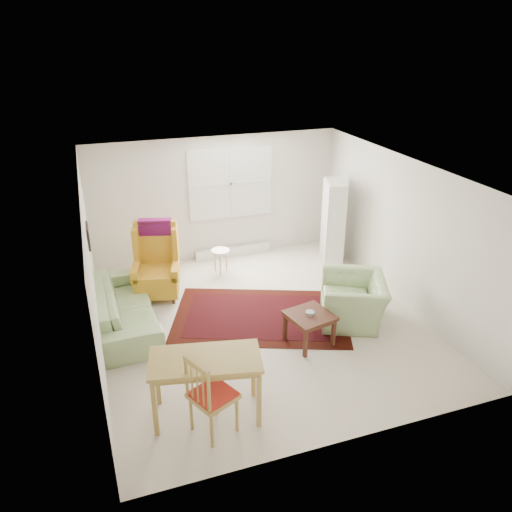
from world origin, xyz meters
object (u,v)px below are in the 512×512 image
object	(u,v)px
armchair	(353,296)
coffee_table	(309,328)
sofa	(124,300)
stool	(221,261)
desk	(207,387)
wingback_chair	(156,262)
desk_chair	(213,394)
cabinet	(333,223)

from	to	relation	value
armchair	coffee_table	bearing A→B (deg)	-43.80
sofa	stool	bearing A→B (deg)	-56.52
stool	desk	world-z (taller)	desk
wingback_chair	desk_chair	xyz separation A→B (m)	(0.12, -3.49, -0.13)
sofa	coffee_table	bearing A→B (deg)	-120.10
coffee_table	desk_chair	distance (m)	2.24
coffee_table	cabinet	size ratio (longest dim) A/B	0.36
cabinet	desk	world-z (taller)	cabinet
cabinet	desk_chair	world-z (taller)	cabinet
coffee_table	sofa	bearing A→B (deg)	151.05
desk	desk_chair	size ratio (longest dim) A/B	1.23
desk	desk_chair	distance (m)	0.31
wingback_chair	desk_chair	world-z (taller)	wingback_chair
armchair	coffee_table	xyz separation A→B (m)	(-0.95, -0.39, -0.19)
stool	sofa	bearing A→B (deg)	-145.37
cabinet	desk	size ratio (longest dim) A/B	1.29
desk	coffee_table	bearing A→B (deg)	28.73
cabinet	desk_chair	size ratio (longest dim) A/B	1.58
sofa	coffee_table	xyz separation A→B (m)	(2.57, -1.42, -0.20)
coffee_table	armchair	bearing A→B (deg)	22.09
wingback_chair	cabinet	size ratio (longest dim) A/B	0.79
sofa	desk_chair	world-z (taller)	desk_chair
wingback_chair	cabinet	distance (m)	3.58
wingback_chair	stool	size ratio (longest dim) A/B	2.78
armchair	desk	xyz separation A→B (m)	(-2.77, -1.38, -0.02)
desk	desk_chair	bearing A→B (deg)	-87.63
wingback_chair	desk	size ratio (longest dim) A/B	1.01
armchair	desk	size ratio (longest dim) A/B	0.86
sofa	desk	size ratio (longest dim) A/B	1.71
stool	coffee_table	bearing A→B (deg)	-77.28
cabinet	desk	distance (m)	4.93
armchair	stool	bearing A→B (deg)	-122.42
coffee_table	stool	world-z (taller)	coffee_table
coffee_table	wingback_chair	bearing A→B (deg)	131.29
sofa	coffee_table	world-z (taller)	sofa
wingback_chair	cabinet	world-z (taller)	cabinet
coffee_table	stool	xyz separation A→B (m)	(-0.62, 2.77, -0.01)
desk	sofa	bearing A→B (deg)	107.15
stool	desk_chair	world-z (taller)	desk_chair
armchair	desk_chair	distance (m)	3.23
desk_chair	desk	bearing A→B (deg)	-22.35
coffee_table	cabinet	xyz separation A→B (m)	(1.63, 2.49, 0.60)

